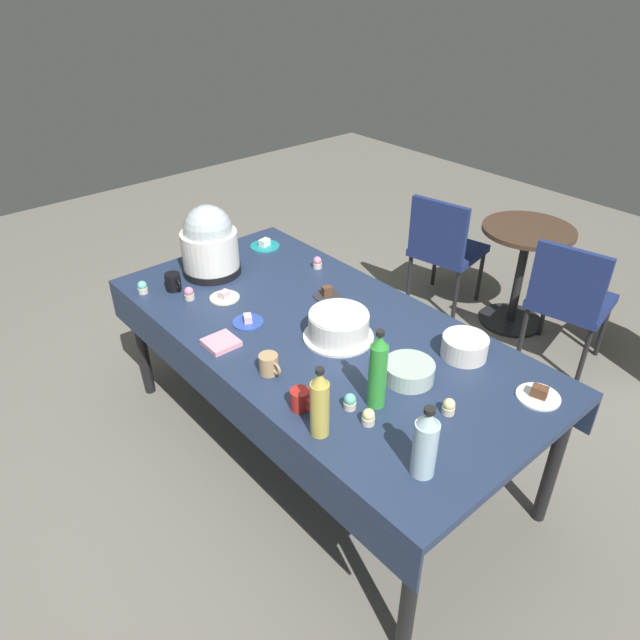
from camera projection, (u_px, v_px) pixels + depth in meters
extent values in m
plane|color=slate|center=(320.00, 446.00, 3.14)|extent=(9.00, 9.00, 0.00)
cube|color=navy|center=(320.00, 333.00, 2.75)|extent=(2.20, 1.10, 0.04)
cylinder|color=black|center=(141.00, 342.00, 3.34)|extent=(0.06, 0.06, 0.71)
cylinder|color=black|center=(409.00, 593.00, 2.04)|extent=(0.06, 0.06, 0.71)
cylinder|color=black|center=(273.00, 289.00, 3.86)|extent=(0.06, 0.06, 0.71)
cylinder|color=black|center=(554.00, 463.00, 2.56)|extent=(0.06, 0.06, 0.71)
cube|color=navy|center=(224.00, 400.00, 2.51)|extent=(2.20, 0.01, 0.18)
cube|color=navy|center=(397.00, 313.00, 3.11)|extent=(2.20, 0.01, 0.18)
cylinder|color=silver|center=(338.00, 336.00, 2.67)|extent=(0.33, 0.33, 0.01)
cylinder|color=white|center=(339.00, 325.00, 2.64)|extent=(0.28, 0.28, 0.11)
cylinder|color=white|center=(339.00, 314.00, 2.61)|extent=(0.27, 0.27, 0.01)
cylinder|color=black|center=(212.00, 269.00, 3.20)|extent=(0.32, 0.32, 0.04)
cylinder|color=white|center=(210.00, 249.00, 3.14)|extent=(0.30, 0.30, 0.20)
sphere|color=#B2BCC1|center=(208.00, 229.00, 3.08)|extent=(0.26, 0.26, 0.26)
cylinder|color=#B2C6BC|center=(409.00, 371.00, 2.40)|extent=(0.21, 0.21, 0.08)
cylinder|color=silver|center=(465.00, 347.00, 2.53)|extent=(0.20, 0.20, 0.10)
cylinder|color=teal|center=(265.00, 246.00, 3.49)|extent=(0.18, 0.18, 0.01)
cube|color=white|center=(265.00, 242.00, 3.48)|extent=(0.05, 0.07, 0.04)
cylinder|color=#2D4CB2|center=(248.00, 322.00, 2.78)|extent=(0.15, 0.15, 0.01)
cube|color=beige|center=(248.00, 318.00, 2.77)|extent=(0.06, 0.06, 0.03)
cylinder|color=beige|center=(225.00, 298.00, 2.97)|extent=(0.15, 0.15, 0.01)
cube|color=beige|center=(224.00, 294.00, 2.96)|extent=(0.05, 0.06, 0.03)
cylinder|color=#2D2D33|center=(327.00, 296.00, 2.99)|extent=(0.14, 0.14, 0.01)
cube|color=brown|center=(327.00, 291.00, 2.98)|extent=(0.05, 0.06, 0.05)
cylinder|color=white|center=(538.00, 397.00, 2.32)|extent=(0.17, 0.17, 0.01)
cube|color=brown|center=(539.00, 392.00, 2.30)|extent=(0.07, 0.06, 0.04)
cylinder|color=beige|center=(448.00, 410.00, 2.23)|extent=(0.05, 0.05, 0.03)
sphere|color=beige|center=(449.00, 404.00, 2.22)|extent=(0.05, 0.05, 0.05)
cylinder|color=beige|center=(317.00, 265.00, 3.26)|extent=(0.05, 0.05, 0.03)
sphere|color=pink|center=(317.00, 261.00, 3.24)|extent=(0.05, 0.05, 0.05)
cylinder|color=beige|center=(143.00, 290.00, 3.02)|extent=(0.05, 0.05, 0.03)
sphere|color=#6BC6B2|center=(142.00, 285.00, 3.00)|extent=(0.05, 0.05, 0.05)
cylinder|color=beige|center=(368.00, 420.00, 2.18)|extent=(0.05, 0.05, 0.03)
sphere|color=beige|center=(369.00, 414.00, 2.17)|extent=(0.05, 0.05, 0.05)
cylinder|color=beige|center=(350.00, 405.00, 2.26)|extent=(0.05, 0.05, 0.03)
sphere|color=#6BC6B2|center=(350.00, 399.00, 2.24)|extent=(0.05, 0.05, 0.05)
cylinder|color=beige|center=(189.00, 296.00, 2.96)|extent=(0.05, 0.05, 0.03)
sphere|color=pink|center=(189.00, 292.00, 2.95)|extent=(0.05, 0.05, 0.05)
cylinder|color=gold|center=(320.00, 409.00, 2.09)|extent=(0.07, 0.07, 0.23)
cone|color=gold|center=(320.00, 379.00, 2.02)|extent=(0.06, 0.06, 0.05)
cylinder|color=black|center=(320.00, 371.00, 2.00)|extent=(0.03, 0.03, 0.02)
cylinder|color=silver|center=(425.00, 449.00, 1.93)|extent=(0.08, 0.08, 0.22)
cone|color=silver|center=(429.00, 419.00, 1.86)|extent=(0.08, 0.08, 0.05)
cylinder|color=black|center=(430.00, 410.00, 1.84)|extent=(0.04, 0.04, 0.02)
cylinder|color=green|center=(378.00, 376.00, 2.21)|extent=(0.07, 0.07, 0.27)
cone|color=green|center=(380.00, 341.00, 2.13)|extent=(0.06, 0.06, 0.05)
cylinder|color=black|center=(380.00, 333.00, 2.11)|extent=(0.03, 0.03, 0.02)
cylinder|color=black|center=(173.00, 282.00, 3.03)|extent=(0.08, 0.08, 0.09)
torus|color=black|center=(178.00, 285.00, 2.99)|extent=(0.06, 0.01, 0.06)
cylinder|color=#B2231E|center=(300.00, 399.00, 2.24)|extent=(0.08, 0.08, 0.08)
torus|color=#B2231E|center=(308.00, 405.00, 2.21)|extent=(0.05, 0.01, 0.05)
cylinder|color=tan|center=(269.00, 364.00, 2.43)|extent=(0.08, 0.08, 0.09)
torus|color=tan|center=(276.00, 369.00, 2.40)|extent=(0.06, 0.01, 0.06)
cube|color=pink|center=(221.00, 343.00, 2.62)|extent=(0.14, 0.14, 0.02)
cube|color=navy|center=(448.00, 250.00, 4.20)|extent=(0.51, 0.51, 0.05)
cube|color=navy|center=(438.00, 230.00, 3.95)|extent=(0.42, 0.11, 0.40)
cylinder|color=black|center=(480.00, 276.00, 4.34)|extent=(0.03, 0.03, 0.40)
cylinder|color=black|center=(435.00, 262.00, 4.54)|extent=(0.03, 0.03, 0.40)
cylinder|color=black|center=(456.00, 296.00, 4.09)|extent=(0.03, 0.03, 0.40)
cylinder|color=black|center=(409.00, 280.00, 4.29)|extent=(0.03, 0.03, 0.40)
cube|color=navy|center=(571.00, 301.00, 3.59)|extent=(0.51, 0.51, 0.05)
cube|color=navy|center=(568.00, 281.00, 3.34)|extent=(0.42, 0.12, 0.40)
cylinder|color=black|center=(603.00, 329.00, 3.74)|extent=(0.04, 0.04, 0.40)
cylinder|color=black|center=(544.00, 310.00, 3.94)|extent=(0.04, 0.04, 0.40)
cylinder|color=black|center=(584.00, 356.00, 3.49)|extent=(0.04, 0.04, 0.40)
cylinder|color=black|center=(522.00, 334.00, 3.69)|extent=(0.04, 0.04, 0.40)
cylinder|color=#473323|center=(529.00, 230.00, 3.81)|extent=(0.60, 0.60, 0.03)
cylinder|color=black|center=(519.00, 277.00, 4.00)|extent=(0.06, 0.06, 0.67)
cylinder|color=black|center=(510.00, 320.00, 4.18)|extent=(0.44, 0.44, 0.02)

